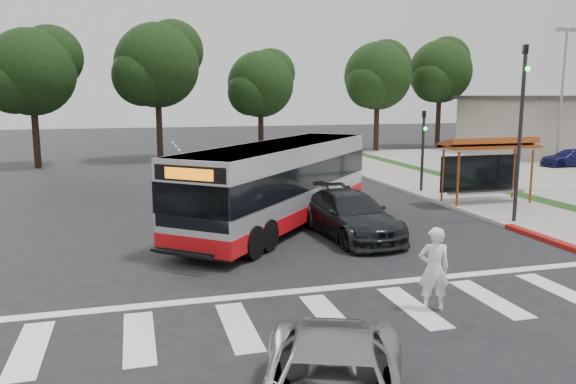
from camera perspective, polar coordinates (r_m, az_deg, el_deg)
name	(u,v)px	position (r m, az deg, el deg)	size (l,w,h in m)	color
ground	(273,254)	(17.01, -1.49, -6.34)	(140.00, 140.00, 0.00)	black
sidewalk_east	(452,192)	(28.54, 16.30, -0.01)	(4.00, 40.00, 0.12)	gray
curb_east	(415,194)	(27.54, 12.76, -0.17)	(0.30, 40.00, 0.15)	#9E9991
curb_east_red	(571,248)	(19.53, 26.78, -5.06)	(0.32, 6.00, 0.15)	maroon
commercial_building	(567,127)	(50.92, 26.46, 5.95)	(14.00, 10.00, 4.40)	#AB9E90
building_roof_cap	(569,97)	(50.85, 26.66, 8.58)	(14.60, 10.60, 0.30)	#383330
crosswalk_ladder	(329,316)	(12.49, 4.24, -12.47)	(18.00, 2.60, 0.01)	silver
bus_shelter	(487,151)	(25.74, 19.55, 3.94)	(4.20, 1.60, 2.86)	#914118
traffic_signal_ne_tall	(521,119)	(22.03, 22.60, 6.84)	(0.18, 0.37, 6.50)	black
traffic_signal_ne_short	(423,142)	(27.96, 13.56, 4.92)	(0.18, 0.37, 4.00)	black
lot_light_mid	(563,77)	(42.40, 26.17, 10.42)	(1.90, 0.35, 9.01)	gray
tree_ne_a	(378,75)	(48.30, 9.15, 11.66)	(6.16, 5.74, 9.30)	black
tree_ne_b	(441,70)	(53.33, 15.25, 11.83)	(6.16, 5.74, 10.02)	black
tree_north_a	(158,64)	(42.03, -13.07, 12.55)	(6.60, 6.15, 10.17)	black
tree_north_b	(261,83)	(45.06, -2.74, 10.99)	(5.72, 5.33, 8.43)	black
tree_north_c	(32,71)	(40.39, -24.53, 11.16)	(6.16, 5.74, 9.30)	black
transit_bus	(281,185)	(20.57, -0.69, 0.77)	(2.51, 11.60, 3.00)	#B5B7BA
pedestrian	(434,269)	(12.89, 14.61, -7.58)	(0.69, 0.46, 1.90)	white
dark_sedan	(350,215)	(19.05, 6.31, -2.31)	(2.11, 5.19, 1.51)	black
parked_car_3	(570,158)	(41.43, 26.71, 3.13)	(1.58, 3.88, 1.13)	#16174D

